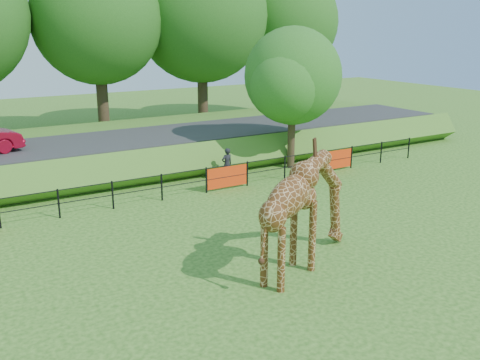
{
  "coord_description": "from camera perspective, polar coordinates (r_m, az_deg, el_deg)",
  "views": [
    {
      "loc": [
        -7.75,
        -11.07,
        6.68
      ],
      "look_at": [
        0.62,
        2.96,
        2.0
      ],
      "focal_mm": 40.0,
      "sensor_mm": 36.0,
      "label": 1
    }
  ],
  "objects": [
    {
      "name": "ground",
      "position": [
        15.07,
        3.8,
        -10.36
      ],
      "size": [
        90.0,
        90.0,
        0.0
      ],
      "primitive_type": "plane",
      "color": "#255415",
      "rests_on": "ground"
    },
    {
      "name": "giraffe",
      "position": [
        15.24,
        7.06,
        -3.41
      ],
      "size": [
        4.58,
        2.62,
        3.3
      ],
      "primitive_type": null,
      "rotation": [
        0.0,
        0.0,
        0.41
      ],
      "color": "#522B10",
      "rests_on": "ground"
    },
    {
      "name": "perimeter_fence",
      "position": [
        21.48,
        -8.35,
        -0.77
      ],
      "size": [
        28.07,
        0.1,
        1.1
      ],
      "primitive_type": null,
      "color": "black",
      "rests_on": "ground"
    },
    {
      "name": "embankment",
      "position": [
        28.32,
        -14.25,
        3.21
      ],
      "size": [
        40.0,
        9.0,
        1.3
      ],
      "primitive_type": "cube",
      "color": "#255415",
      "rests_on": "ground"
    },
    {
      "name": "road",
      "position": [
        26.77,
        -13.41,
        4.1
      ],
      "size": [
        40.0,
        5.0,
        0.12
      ],
      "primitive_type": "cube",
      "color": "#303033",
      "rests_on": "embankment"
    },
    {
      "name": "visitor",
      "position": [
        24.04,
        -1.4,
        1.69
      ],
      "size": [
        0.57,
        0.41,
        1.48
      ],
      "primitive_type": "imported",
      "rotation": [
        0.0,
        0.0,
        3.24
      ],
      "color": "black",
      "rests_on": "ground"
    },
    {
      "name": "tree_east",
      "position": [
        25.88,
        5.79,
        10.6
      ],
      "size": [
        5.4,
        4.71,
        6.76
      ],
      "color": "#2F2215",
      "rests_on": "ground"
    },
    {
      "name": "bg_tree_line",
      "position": [
        34.45,
        -15.21,
        16.32
      ],
      "size": [
        37.3,
        8.8,
        11.82
      ],
      "color": "#2F2215",
      "rests_on": "ground"
    }
  ]
}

